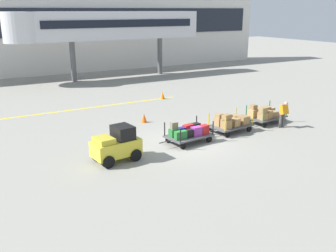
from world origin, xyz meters
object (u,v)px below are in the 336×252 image
at_px(baggage_cart_lead, 188,133).
at_px(baggage_cart_middle, 231,122).
at_px(baggage_cart_tail, 264,114).
at_px(safety_cone_near, 162,95).
at_px(baggage_tug, 117,145).
at_px(safety_cone_far, 144,118).
at_px(baggage_handler, 284,113).

distance_m(baggage_cart_lead, baggage_cart_middle, 3.00).
bearing_deg(baggage_cart_tail, safety_cone_near, 104.09).
xyz_separation_m(baggage_cart_middle, baggage_cart_tail, (2.86, 0.41, -0.01)).
xyz_separation_m(baggage_tug, baggage_cart_lead, (4.11, 0.50, -0.22)).
relative_size(baggage_tug, safety_cone_far, 4.03).
bearing_deg(baggage_cart_tail, baggage_handler, -77.89).
xyz_separation_m(baggage_cart_tail, safety_cone_far, (-6.19, 3.66, -0.28)).
height_order(baggage_cart_middle, baggage_handler, baggage_handler).
bearing_deg(safety_cone_near, baggage_handler, -76.16).
height_order(baggage_cart_middle, safety_cone_near, baggage_cart_middle).
xyz_separation_m(baggage_handler, safety_cone_near, (-2.44, 9.90, -0.59)).
distance_m(baggage_cart_lead, baggage_cart_tail, 5.89).
bearing_deg(baggage_cart_lead, baggage_handler, -4.72).
distance_m(baggage_tug, safety_cone_far, 6.20).
xyz_separation_m(baggage_cart_lead, baggage_cart_middle, (2.98, 0.33, 0.04)).
distance_m(baggage_handler, safety_cone_far, 8.14).
height_order(baggage_cart_tail, safety_cone_near, baggage_cart_tail).
bearing_deg(baggage_cart_middle, baggage_cart_tail, 8.10).
xyz_separation_m(baggage_handler, safety_cone_far, (-6.46, 4.91, -0.59)).
distance_m(baggage_cart_tail, safety_cone_near, 8.93).
bearing_deg(safety_cone_near, safety_cone_far, -128.86).
relative_size(baggage_cart_tail, baggage_handler, 1.96).
distance_m(baggage_cart_middle, baggage_cart_tail, 2.89).
xyz_separation_m(baggage_tug, baggage_cart_tail, (9.96, 1.24, -0.20)).
xyz_separation_m(safety_cone_near, safety_cone_far, (-4.02, -4.99, 0.00)).
xyz_separation_m(baggage_tug, baggage_cart_middle, (7.09, 0.83, -0.19)).
bearing_deg(safety_cone_far, baggage_cart_tail, -30.61).
relative_size(baggage_cart_tail, safety_cone_far, 5.57).
bearing_deg(safety_cone_far, baggage_tug, -127.49).
relative_size(baggage_cart_lead, safety_cone_far, 5.57).
distance_m(baggage_cart_tail, baggage_handler, 1.31).
height_order(baggage_cart_middle, safety_cone_far, baggage_cart_middle).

